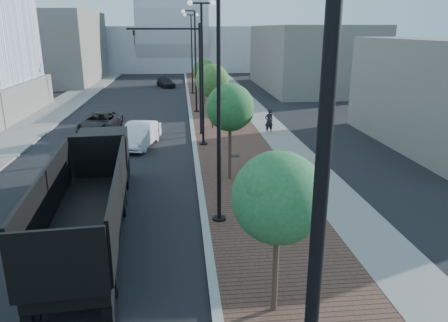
{
  "coord_description": "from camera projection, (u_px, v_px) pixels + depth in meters",
  "views": [
    {
      "loc": [
        -0.81,
        -6.0,
        7.62
      ],
      "look_at": [
        1.0,
        12.0,
        2.0
      ],
      "focal_mm": 34.28,
      "sensor_mm": 36.0,
      "label": 1
    }
  ],
  "objects": [
    {
      "name": "traffic_mast",
      "position": [
        187.0,
        67.0,
        30.29
      ],
      "size": [
        5.09,
        0.2,
        8.0
      ],
      "color": "black",
      "rests_on": "ground"
    },
    {
      "name": "pedestrian",
      "position": [
        269.0,
        121.0,
        32.19
      ],
      "size": [
        0.79,
        0.64,
        1.89
      ],
      "primitive_type": "imported",
      "rotation": [
        0.0,
        0.0,
        3.45
      ],
      "color": "black",
      "rests_on": "ground"
    },
    {
      "name": "streetlight_4",
      "position": [
        192.0,
        53.0,
        50.38
      ],
      "size": [
        1.72,
        0.56,
        9.28
      ],
      "color": "black",
      "rests_on": "ground"
    },
    {
      "name": "tree_1",
      "position": [
        231.0,
        108.0,
        21.33
      ],
      "size": [
        2.44,
        2.4,
        5.06
      ],
      "color": "#382619",
      "rests_on": "ground"
    },
    {
      "name": "commercial_block_nw",
      "position": [
        46.0,
        48.0,
        61.66
      ],
      "size": [
        14.0,
        20.0,
        10.0
      ],
      "primitive_type": "cube",
      "color": "slate",
      "rests_on": "ground"
    },
    {
      "name": "curb",
      "position": [
        189.0,
        102.0,
        46.03
      ],
      "size": [
        0.3,
        140.0,
        0.14
      ],
      "primitive_type": "cube",
      "color": "gray",
      "rests_on": "ground"
    },
    {
      "name": "utility_cover_1",
      "position": [
        272.0,
        240.0,
        15.83
      ],
      "size": [
        0.5,
        0.5,
        0.02
      ],
      "primitive_type": "cube",
      "color": "black",
      "rests_on": "sidewalk"
    },
    {
      "name": "utility_cover_2",
      "position": [
        235.0,
        156.0,
        26.28
      ],
      "size": [
        0.5,
        0.5,
        0.02
      ],
      "primitive_type": "cube",
      "color": "black",
      "rests_on": "sidewalk"
    },
    {
      "name": "convention_center",
      "position": [
        173.0,
        37.0,
        86.84
      ],
      "size": [
        50.0,
        30.0,
        50.0
      ],
      "color": "#9FA1A8",
      "rests_on": "ground"
    },
    {
      "name": "concrete_strip",
      "position": [
        246.0,
        101.0,
        46.62
      ],
      "size": [
        2.4,
        140.0,
        0.13
      ],
      "primitive_type": "cube",
      "color": "slate",
      "rests_on": "ground"
    },
    {
      "name": "commercial_block_ne",
      "position": [
        309.0,
        57.0,
        55.89
      ],
      "size": [
        12.0,
        22.0,
        8.0
      ],
      "primitive_type": "cube",
      "color": "slate",
      "rests_on": "ground"
    },
    {
      "name": "tree_0",
      "position": [
        280.0,
        198.0,
        10.99
      ],
      "size": [
        2.47,
        2.44,
        4.69
      ],
      "color": "#382619",
      "rests_on": "ground"
    },
    {
      "name": "dark_car_mid",
      "position": [
        100.0,
        122.0,
        32.74
      ],
      "size": [
        3.1,
        5.56,
        1.47
      ],
      "primitive_type": "imported",
      "rotation": [
        0.0,
        0.0,
        -0.13
      ],
      "color": "black",
      "rests_on": "ground"
    },
    {
      "name": "dump_truck",
      "position": [
        97.0,
        183.0,
        18.06
      ],
      "size": [
        3.32,
        13.46,
        3.21
      ],
      "rotation": [
        0.0,
        0.0,
        0.08
      ],
      "color": "black",
      "rests_on": "ground"
    },
    {
      "name": "streetlight_3",
      "position": [
        194.0,
        66.0,
        39.11
      ],
      "size": [
        1.44,
        0.56,
        9.21
      ],
      "color": "black",
      "rests_on": "ground"
    },
    {
      "name": "dark_car_far",
      "position": [
        166.0,
        83.0,
        58.03
      ],
      "size": [
        2.95,
        4.52,
        1.22
      ],
      "primitive_type": "imported",
      "rotation": [
        0.0,
        0.0,
        0.32
      ],
      "color": "black",
      "rests_on": "ground"
    },
    {
      "name": "tree_3",
      "position": [
        204.0,
        70.0,
        44.24
      ],
      "size": [
        2.33,
        2.27,
        4.65
      ],
      "color": "#382619",
      "rests_on": "ground"
    },
    {
      "name": "streetlight_0",
      "position": [
        314.0,
        291.0,
        4.77
      ],
      "size": [
        1.72,
        0.56,
        9.28
      ],
      "color": "black",
      "rests_on": "ground"
    },
    {
      "name": "tree_2",
      "position": [
        213.0,
        81.0,
        32.76
      ],
      "size": [
        2.61,
        2.6,
        5.08
      ],
      "color": "#382619",
      "rests_on": "ground"
    },
    {
      "name": "streetlight_2",
      "position": [
        202.0,
        74.0,
        27.57
      ],
      "size": [
        1.72,
        0.56,
        9.28
      ],
      "color": "black",
      "rests_on": "ground"
    },
    {
      "name": "white_sedan",
      "position": [
        139.0,
        135.0,
        28.62
      ],
      "size": [
        2.76,
        5.19,
        1.63
      ],
      "primitive_type": "imported",
      "rotation": [
        0.0,
        0.0,
        -0.22
      ],
      "color": "silver",
      "rests_on": "ground"
    },
    {
      "name": "west_sidewalk",
      "position": [
        65.0,
        104.0,
        44.79
      ],
      "size": [
        4.0,
        140.0,
        0.12
      ],
      "primitive_type": "cube",
      "color": "slate",
      "rests_on": "ground"
    },
    {
      "name": "sidewalk",
      "position": [
        221.0,
        101.0,
        46.37
      ],
      "size": [
        7.0,
        140.0,
        0.12
      ],
      "primitive_type": "cube",
      "color": "#4C2D23",
      "rests_on": "ground"
    },
    {
      "name": "streetlight_1",
      "position": [
        216.0,
        118.0,
        16.3
      ],
      "size": [
        1.44,
        0.56,
        9.21
      ],
      "color": "black",
      "rests_on": "ground"
    }
  ]
}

